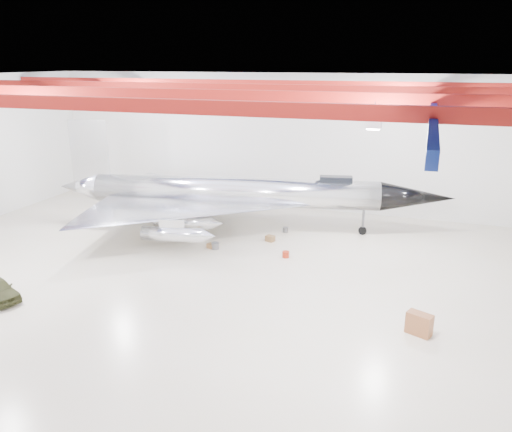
% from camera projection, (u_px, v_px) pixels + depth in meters
% --- Properties ---
extents(floor, '(40.00, 40.00, 0.00)m').
position_uv_depth(floor, '(201.00, 272.00, 29.38)').
color(floor, beige).
rests_on(floor, ground).
extents(wall_back, '(40.00, 0.00, 40.00)m').
position_uv_depth(wall_back, '(275.00, 142.00, 41.29)').
color(wall_back, silver).
rests_on(wall_back, floor).
extents(ceiling, '(40.00, 40.00, 0.00)m').
position_uv_depth(ceiling, '(194.00, 79.00, 26.11)').
color(ceiling, '#0A0F38').
rests_on(ceiling, wall_back).
extents(ceiling_structure, '(39.50, 29.50, 1.08)m').
position_uv_depth(ceiling_structure, '(194.00, 92.00, 26.31)').
color(ceiling_structure, maroon).
rests_on(ceiling_structure, ceiling).
extents(jet_aircraft, '(28.50, 19.37, 7.84)m').
position_uv_depth(jet_aircraft, '(234.00, 196.00, 36.06)').
color(jet_aircraft, silver).
rests_on(jet_aircraft, floor).
extents(desk, '(1.26, 0.96, 1.03)m').
position_uv_depth(desk, '(419.00, 324.00, 22.55)').
color(desk, brown).
rests_on(desk, floor).
extents(crate_ply, '(0.51, 0.43, 0.33)m').
position_uv_depth(crate_ply, '(191.00, 234.00, 35.31)').
color(crate_ply, olive).
rests_on(crate_ply, floor).
extents(toolbox_red, '(0.42, 0.35, 0.27)m').
position_uv_depth(toolbox_red, '(194.00, 220.00, 38.64)').
color(toolbox_red, '#A92710').
rests_on(toolbox_red, floor).
extents(engine_drum, '(0.61, 0.61, 0.44)m').
position_uv_depth(engine_drum, '(215.00, 246.00, 32.91)').
color(engine_drum, '#59595B').
rests_on(engine_drum, floor).
extents(parts_bin, '(0.69, 0.62, 0.40)m').
position_uv_depth(parts_bin, '(270.00, 238.00, 34.33)').
color(parts_bin, olive).
rests_on(parts_bin, floor).
extents(crate_small, '(0.42, 0.35, 0.27)m').
position_uv_depth(crate_small, '(156.00, 217.00, 39.27)').
color(crate_small, '#59595B').
rests_on(crate_small, floor).
extents(tool_chest, '(0.56, 0.56, 0.40)m').
position_uv_depth(tool_chest, '(286.00, 254.00, 31.51)').
color(tool_chest, '#A92710').
rests_on(tool_chest, floor).
extents(oil_barrel, '(0.55, 0.49, 0.33)m').
position_uv_depth(oil_barrel, '(211.00, 246.00, 33.07)').
color(oil_barrel, olive).
rests_on(oil_barrel, floor).
extents(spares_box, '(0.51, 0.51, 0.36)m').
position_uv_depth(spares_box, '(285.00, 230.00, 36.17)').
color(spares_box, '#59595B').
rests_on(spares_box, floor).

